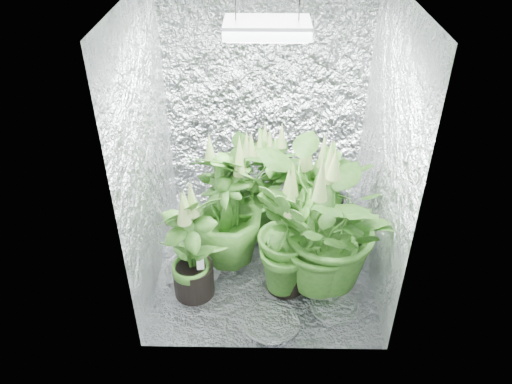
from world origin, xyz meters
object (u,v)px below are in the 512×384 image
Objects in this scene: grow_lamp at (267,28)px; plant_a at (248,187)px; plant_b at (271,182)px; plant_d at (227,209)px; plant_c at (313,202)px; circulation_fan at (332,204)px; plant_e at (328,227)px; plant_f at (191,247)px; plant_g at (287,238)px.

plant_a is (-0.13, 0.38, -1.36)m from grow_lamp.
plant_b is 0.57m from plant_d.
plant_c reaches higher than circulation_fan.
plant_e is at bearing -62.52° from plant_b.
grow_lamp is at bearing 31.52° from plant_f.
grow_lamp is 0.47× the size of plant_d.
grow_lamp is 1.51m from plant_f.
plant_b is 0.60m from circulation_fan.
grow_lamp is 1.37m from plant_e.
plant_d reaches higher than plant_a.
plant_b is at bearing 56.30° from plant_f.
plant_b is 0.91× the size of plant_g.
plant_d is (-0.28, 0.06, -1.34)m from grow_lamp.
plant_b is at bearing 54.72° from plant_d.
grow_lamp reaches higher than circulation_fan.
plant_c is 0.47m from circulation_fan.
plant_f reaches higher than plant_b.
grow_lamp is at bearing -147.71° from plant_c.
plant_d is at bearing 168.26° from grow_lamp.
plant_g is at bearing -177.28° from plant_e.
plant_d is at bearing 146.18° from plant_g.
circulation_fan is (0.58, 0.57, -1.66)m from grow_lamp.
grow_lamp reaches higher than plant_d.
plant_d is 1.05m from circulation_fan.
circulation_fan is at bearing 58.17° from plant_c.
plant_e is at bearing 2.72° from plant_g.
plant_g is at bearing -111.61° from circulation_fan.
plant_b is 0.43m from plant_c.
grow_lamp is 1.40m from plant_g.
circulation_fan is (0.42, 0.81, -0.29)m from plant_g.
plant_e is at bearing -27.18° from grow_lamp.
plant_c is at bearing 65.41° from plant_g.
plant_e is 0.89m from circulation_fan.
grow_lamp reaches higher than plant_c.
plant_a is at bearing 109.12° from grow_lamp.
plant_c is 0.90× the size of plant_d.
plant_f is at bearing -118.24° from plant_a.
plant_e is at bearing -21.48° from plant_d.
plant_a and plant_f have the same top height.
plant_g is at bearing -64.82° from plant_a.
grow_lamp is 0.52× the size of plant_f.
plant_g is (0.29, -0.62, -0.00)m from plant_a.
plant_c is at bearing -16.36° from plant_a.
grow_lamp is 0.52× the size of plant_a.
plant_d reaches higher than plant_b.
circulation_fan is (1.09, 0.88, -0.27)m from plant_f.
plant_g reaches higher than plant_c.
grow_lamp is at bearing -95.14° from plant_b.
plant_a is 1.02× the size of plant_c.
circulation_fan is at bearing 62.27° from plant_g.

